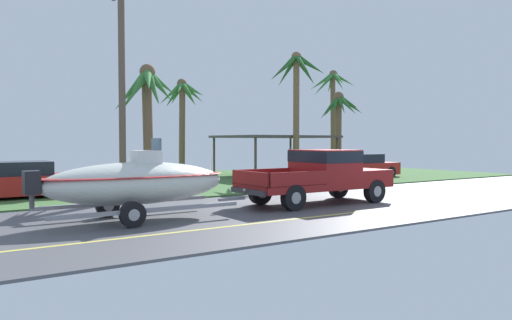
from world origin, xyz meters
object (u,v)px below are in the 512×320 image
object	(u,v)px
utility_pole	(122,85)
palm_tree_near_left	(340,112)
palm_tree_near_right	(183,102)
palm_tree_far_right	(332,95)
parked_sedan_near	(360,166)
pickup_truck_towing	(324,173)
parked_sedan_far	(16,181)
carport_awning	(275,137)
palm_tree_mid	(297,82)
palm_tree_far_left	(146,97)
boat_on_trailer	(137,183)

from	to	relation	value
utility_pole	palm_tree_near_left	bearing A→B (deg)	21.20
palm_tree_near_right	palm_tree_far_right	bearing A→B (deg)	1.41
palm_tree_near_left	palm_tree_near_right	bearing A→B (deg)	170.75
parked_sedan_near	utility_pole	world-z (taller)	utility_pole
pickup_truck_towing	parked_sedan_far	distance (m)	11.14
carport_awning	palm_tree_mid	world-z (taller)	palm_tree_mid
parked_sedan_far	palm_tree_far_left	bearing A→B (deg)	-20.89
boat_on_trailer	palm_tree_far_left	distance (m)	6.55
palm_tree_near_left	pickup_truck_towing	bearing A→B (deg)	-135.32
palm_tree_far_right	utility_pole	world-z (taller)	utility_pole
parked_sedan_far	palm_tree_far_right	world-z (taller)	palm_tree_far_right
palm_tree_far_right	utility_pole	bearing A→B (deg)	-154.62
parked_sedan_near	palm_tree_far_left	xyz separation A→B (m)	(-13.53, -1.97, 3.14)
pickup_truck_towing	parked_sedan_near	world-z (taller)	pickup_truck_towing
carport_awning	palm_tree_far_left	world-z (taller)	palm_tree_far_left
palm_tree_mid	palm_tree_far_left	xyz separation A→B (m)	(-10.22, -3.59, -1.59)
boat_on_trailer	parked_sedan_far	world-z (taller)	boat_on_trailer
pickup_truck_towing	palm_tree_mid	world-z (taller)	palm_tree_mid
pickup_truck_towing	parked_sedan_near	xyz separation A→B (m)	(9.28, 7.37, -0.35)
parked_sedan_near	carport_awning	world-z (taller)	carport_awning
palm_tree_mid	palm_tree_far_right	world-z (taller)	palm_tree_mid
parked_sedan_near	palm_tree_far_right	world-z (taller)	palm_tree_far_right
palm_tree_far_left	boat_on_trailer	bearing A→B (deg)	-114.00
palm_tree_far_left	palm_tree_far_right	world-z (taller)	palm_tree_far_right
parked_sedan_near	palm_tree_near_left	xyz separation A→B (m)	(2.03, 3.81, 3.32)
palm_tree_near_right	utility_pole	bearing A→B (deg)	-127.45
palm_tree_mid	palm_tree_near_left	bearing A→B (deg)	22.33
carport_awning	palm_tree_near_right	world-z (taller)	palm_tree_near_right
parked_sedan_far	utility_pole	world-z (taller)	utility_pole
palm_tree_near_right	palm_tree_near_left	bearing A→B (deg)	-9.25
parked_sedan_far	palm_tree_far_right	size ratio (longest dim) A/B	0.67
pickup_truck_towing	palm_tree_far_right	xyz separation A→B (m)	(12.45, 13.17, 4.30)
boat_on_trailer	palm_tree_near_right	distance (m)	15.27
palm_tree_near_right	palm_tree_far_right	xyz separation A→B (m)	(11.61, 0.29, 0.97)
parked_sedan_far	palm_tree_mid	size ratio (longest dim) A/B	0.67
carport_awning	palm_tree_near_left	distance (m)	5.14
pickup_truck_towing	palm_tree_far_right	size ratio (longest dim) A/B	0.80
palm_tree_near_right	carport_awning	bearing A→B (deg)	-11.54
pickup_truck_towing	palm_tree_near_left	size ratio (longest dim) A/B	1.05
parked_sedan_near	palm_tree_far_left	size ratio (longest dim) A/B	0.92
carport_awning	palm_tree_far_right	distance (m)	6.83
utility_pole	pickup_truck_towing	bearing A→B (deg)	-40.74
palm_tree_near_left	palm_tree_far_right	xyz separation A→B (m)	(1.14, 1.99, 1.32)
boat_on_trailer	palm_tree_far_left	size ratio (longest dim) A/B	1.22
parked_sedan_far	palm_tree_near_left	xyz separation A→B (m)	(19.91, 4.11, 3.32)
palm_tree_far_left	utility_pole	distance (m)	1.43
palm_tree_near_left	palm_tree_near_right	size ratio (longest dim) A/B	0.95
palm_tree_near_left	utility_pole	xyz separation A→B (m)	(-16.74, -6.49, 0.14)
parked_sedan_near	palm_tree_mid	distance (m)	5.99
carport_awning	palm_tree_near_right	bearing A→B (deg)	168.46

